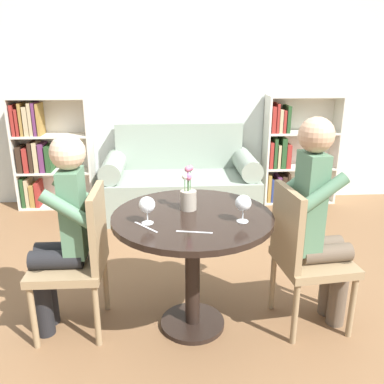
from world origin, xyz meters
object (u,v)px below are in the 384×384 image
wine_glass_right (243,204)px  flower_vase (188,195)px  chair_right (303,252)px  couch (180,184)px  bookshelf_right (290,153)px  person_left (62,233)px  wine_glass_left (147,206)px  person_right (320,221)px  chair_left (80,255)px  bookshelf_left (45,153)px

wine_glass_right → flower_vase: 0.35m
chair_right → couch: bearing=11.9°
bookshelf_right → flower_vase: size_ratio=4.56×
wine_glass_right → couch: bearing=97.2°
person_left → wine_glass_left: size_ratio=8.01×
person_left → wine_glass_right: size_ratio=7.91×
chair_right → person_right: 0.21m
person_left → chair_left: bearing=89.8°
bookshelf_left → person_right: (2.22, -2.26, 0.08)m
chair_left → flower_vase: bearing=95.5°
chair_left → wine_glass_right: (0.93, -0.15, 0.36)m
flower_vase → wine_glass_right: bearing=-35.9°
wine_glass_right → flower_vase: flower_vase is taller
couch → person_right: size_ratio=1.23×
flower_vase → bookshelf_left: bearing=123.7°
couch → person_left: (-0.76, -1.96, 0.33)m
person_right → person_left: bearing=82.4°
person_right → wine_glass_left: person_right is taller
wine_glass_right → flower_vase: size_ratio=0.58×
chair_right → bookshelf_right: bearing=-21.1°
couch → wine_glass_left: 2.18m
bookshelf_right → person_right: person_right is taller
wine_glass_left → flower_vase: size_ratio=0.57×
person_right → wine_glass_right: bearing=97.5°
couch → bookshelf_right: bookshelf_right is taller
chair_right → wine_glass_right: wine_glass_right is taller
bookshelf_right → chair_right: bearing=-104.6°
chair_right → chair_left: bearing=81.5°
chair_right → wine_glass_left: size_ratio=5.94×
bookshelf_left → wine_glass_left: bearing=-62.9°
chair_left → person_left: (-0.09, 0.00, 0.15)m
bookshelf_left → wine_glass_left: (1.21, -2.37, 0.24)m
couch → chair_left: bearing=-108.7°
bookshelf_left → flower_vase: size_ratio=4.56×
couch → flower_vase: bearing=-90.6°
person_left → bookshelf_right: bearing=138.3°
bookshelf_right → wine_glass_left: (-1.51, -2.37, 0.29)m
bookshelf_left → wine_glass_left: 2.67m
bookshelf_left → person_left: 2.34m
wine_glass_left → wine_glass_right: 0.52m
bookshelf_left → person_left: (0.71, -2.23, 0.03)m
bookshelf_left → chair_left: size_ratio=1.34×
wine_glass_left → flower_vase: 0.31m
person_right → flower_vase: person_right is taller
chair_left → person_left: bearing=-90.2°
bookshelf_right → wine_glass_right: bookshelf_right is taller
couch → flower_vase: 1.97m
chair_right → wine_glass_right: bearing=98.1°
couch → person_right: 2.16m
chair_right → flower_vase: (-0.68, 0.10, 0.34)m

